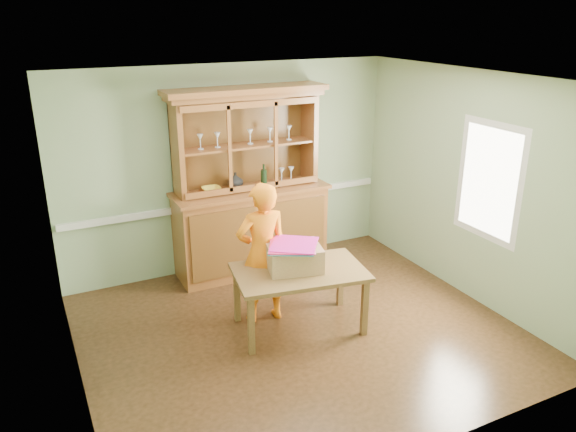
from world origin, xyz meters
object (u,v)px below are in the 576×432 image
dining_table (299,277)px  person (262,253)px  cardboard_box (294,257)px  china_hutch (250,209)px

dining_table → person: person is taller
cardboard_box → person: bearing=131.0°
china_hutch → person: bearing=-107.0°
cardboard_box → person: (-0.25, 0.28, -0.02)m
cardboard_box → person: 0.38m
cardboard_box → china_hutch: bearing=84.7°
china_hutch → dining_table: bearing=-93.9°
china_hutch → person: size_ratio=1.50×
person → dining_table: bearing=131.8°
china_hutch → dining_table: (-0.11, -1.63, -0.23)m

